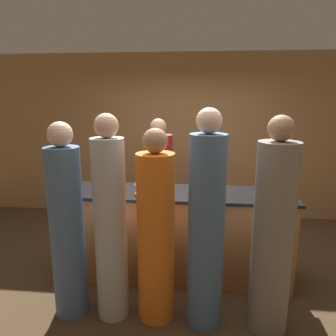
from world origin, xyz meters
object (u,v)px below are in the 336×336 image
Objects in this scene: wine_bottle_0 at (202,188)px; wine_bottle_1 at (154,180)px; guest_3 at (206,228)px; guest_4 at (67,228)px; bartender at (159,189)px; guest_1 at (110,225)px; guest_2 at (156,234)px; guest_0 at (273,235)px.

wine_bottle_0 reaches higher than wine_bottle_1.
guest_4 is (-1.31, 0.01, -0.06)m from guest_3.
guest_1 is (-0.24, -1.58, 0.10)m from bartender.
guest_2 is 6.06× the size of wine_bottle_1.
guest_2 is 5.75× the size of wine_bottle_0.
guest_0 is 1.05m from guest_2.
guest_3 is (0.65, -1.61, 0.12)m from bartender.
guest_4 is 1.39m from wine_bottle_0.
wine_bottle_0 is (0.60, -1.08, 0.34)m from bartender.
wine_bottle_1 is (-0.13, 0.78, 0.31)m from guest_2.
guest_0 reaches higher than wine_bottle_0.
guest_1 is 0.97× the size of guest_3.
guest_1 is 1.01m from wine_bottle_0.
bartender is at bearing 67.62° from guest_4.
wine_bottle_1 is at bearing 151.96° from wine_bottle_0.
guest_1 is at bearing 81.43° from bartender.
guest_1 reaches higher than guest_0.
bartender is 5.63× the size of wine_bottle_0.
wine_bottle_1 is at bearing 48.61° from guest_4.
guest_4 is at bearing -178.00° from guest_1.
guest_4 is (-0.42, -0.01, -0.04)m from guest_1.
guest_3 reaches higher than wine_bottle_0.
guest_3 is 1.31m from guest_4.
guest_2 is 0.97× the size of guest_4.
guest_0 is at bearing -34.81° from wine_bottle_1.
guest_1 is 0.89m from guest_3.
guest_2 reaches higher than bartender.
guest_2 reaches higher than wine_bottle_1.
wine_bottle_0 is 1.06× the size of wine_bottle_1.
guest_2 is at bearing 96.82° from bartender.
bartender is 1.58m from guest_2.
wine_bottle_1 is (0.29, 0.79, 0.24)m from guest_1.
guest_0 reaches higher than guest_4.
bartender is at bearing 127.43° from guest_0.
bartender is at bearing 96.82° from guest_2.
guest_4 is at bearing 179.59° from guest_0.
wine_bottle_0 is (1.26, 0.52, 0.28)m from guest_4.
wine_bottle_1 is at bearing 93.84° from bartender.
guest_2 is at bearing 174.90° from guest_3.
wine_bottle_1 is at bearing 145.19° from guest_0.
guest_4 reaches higher than wine_bottle_1.
wine_bottle_0 is (0.41, 0.48, 0.32)m from guest_2.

